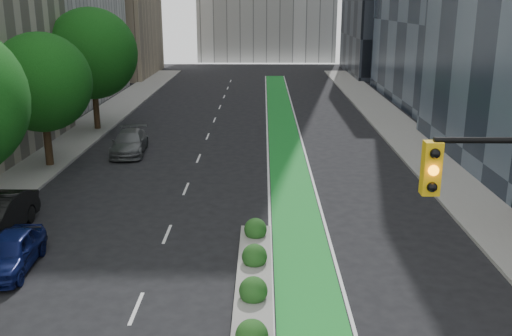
{
  "coord_description": "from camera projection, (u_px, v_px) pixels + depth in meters",
  "views": [
    {
      "loc": [
        1.48,
        -9.98,
        9.29
      ],
      "look_at": [
        1.21,
        11.62,
        3.0
      ],
      "focal_mm": 40.0,
      "sensor_mm": 36.0,
      "label": 1
    }
  ],
  "objects": [
    {
      "name": "sidewalk_left",
      "position": [
        55.0,
        153.0,
        36.31
      ],
      "size": [
        3.6,
        90.0,
        0.15
      ],
      "primitive_type": "cube",
      "color": "gray",
      "rests_on": "ground"
    },
    {
      "name": "sidewalk_right",
      "position": [
        426.0,
        154.0,
        36.03
      ],
      "size": [
        3.6,
        90.0,
        0.15
      ],
      "primitive_type": "cube",
      "color": "gray",
      "rests_on": "ground"
    },
    {
      "name": "bike_lane_paint",
      "position": [
        284.0,
        137.0,
        40.96
      ],
      "size": [
        2.2,
        70.0,
        0.01
      ],
      "primitive_type": "cube",
      "color": "#19892A",
      "rests_on": "ground"
    },
    {
      "name": "tree_midfar",
      "position": [
        42.0,
        83.0,
        32.06
      ],
      "size": [
        5.6,
        5.6,
        7.76
      ],
      "color": "black",
      "rests_on": "ground"
    },
    {
      "name": "tree_far",
      "position": [
        92.0,
        54.0,
        41.45
      ],
      "size": [
        6.6,
        6.6,
        9.0
      ],
      "color": "black",
      "rests_on": "ground"
    },
    {
      "name": "median_planter",
      "position": [
        254.0,
        283.0,
        18.83
      ],
      "size": [
        1.2,
        10.26,
        1.1
      ],
      "color": "gray",
      "rests_on": "ground"
    },
    {
      "name": "parked_car_left_near",
      "position": [
        11.0,
        252.0,
        20.42
      ],
      "size": [
        1.86,
        4.13,
        1.38
      ],
      "primitive_type": "imported",
      "rotation": [
        0.0,
        0.0,
        0.06
      ],
      "color": "#0C154B",
      "rests_on": "ground"
    },
    {
      "name": "parked_car_left_far",
      "position": [
        129.0,
        142.0,
        36.25
      ],
      "size": [
        2.4,
        5.06,
        1.43
      ],
      "primitive_type": "imported",
      "rotation": [
        0.0,
        0.0,
        0.08
      ],
      "color": "#575A5C",
      "rests_on": "ground"
    }
  ]
}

